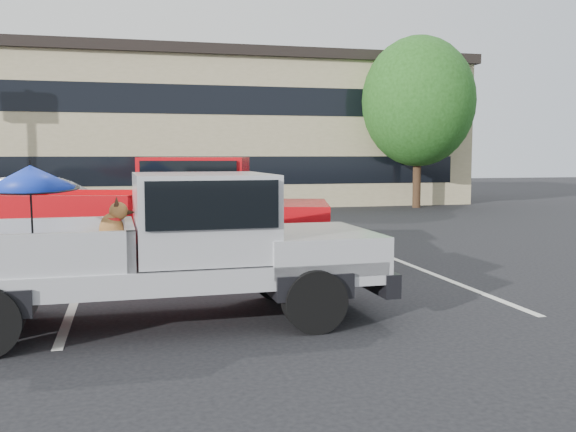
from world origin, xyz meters
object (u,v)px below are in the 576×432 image
silver_pickup (183,239)px  silver_sedan (45,207)px  tree_right (418,102)px  red_pickup (188,207)px  tree_back (294,109)px

silver_pickup → silver_sedan: silver_pickup is taller
silver_pickup → tree_right: bearing=54.6°
red_pickup → silver_sedan: size_ratio=1.39×
tree_back → red_pickup: (-7.14, -19.60, -3.28)m
tree_right → silver_sedan: 15.13m
red_pickup → silver_sedan: 6.16m
red_pickup → tree_back: bearing=84.2°
red_pickup → silver_sedan: red_pickup is taller
red_pickup → tree_right: bearing=63.1°
red_pickup → silver_pickup: bearing=-81.7°
tree_back → silver_sedan: tree_back is taller
tree_back → red_pickup: tree_back is taller
silver_pickup → red_pickup: size_ratio=0.87×
tree_right → silver_sedan: tree_right is taller
tree_right → red_pickup: (-10.14, -11.60, -3.08)m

